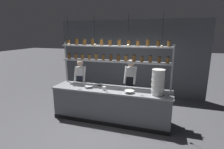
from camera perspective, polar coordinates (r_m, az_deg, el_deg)
ground_plane at (r=5.15m, az=-0.38°, el=-14.47°), size 40.00×40.00×0.00m
back_wall at (r=6.89m, az=5.61°, el=5.35°), size 5.68×0.12×2.90m
prep_counter at (r=4.95m, az=-0.39°, el=-9.77°), size 3.28×0.76×0.92m
spice_shelf_unit at (r=4.91m, az=0.67°, el=6.45°), size 3.16×0.28×2.26m
chef_left at (r=5.73m, az=-10.17°, el=-2.09°), size 0.38×0.30×1.58m
chef_center at (r=5.36m, az=6.01°, el=-2.55°), size 0.37×0.29×1.64m
container_stack at (r=4.39m, az=14.78°, el=-2.47°), size 0.32×0.32×0.64m
prep_bowl_near_left at (r=4.90m, az=-7.54°, el=-4.04°), size 0.22×0.22×0.06m
prep_bowl_center_front at (r=4.47m, az=5.67°, el=-5.66°), size 0.25×0.25×0.07m
prep_bowl_center_back at (r=5.08m, az=-4.06°, el=-3.38°), size 0.18×0.18×0.05m
serving_cup_front at (r=4.65m, az=-2.59°, el=-4.58°), size 0.08×0.08×0.10m
pendant_light_row at (r=4.56m, az=-0.26°, el=10.08°), size 2.57×0.07×0.79m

